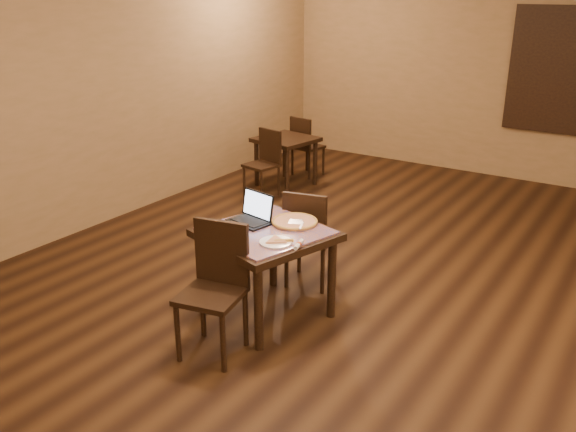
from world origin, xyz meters
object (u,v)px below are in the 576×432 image
Objects in this scene: pizza_pan at (295,223)px; other_table_b_chair_far at (305,143)px; tiled_table at (266,242)px; other_table_b at (286,146)px; laptop at (253,214)px; other_table_b_chair_near at (265,159)px; chair_main_near at (216,281)px; chair_main_far at (308,233)px.

other_table_b_chair_far reaches higher than pizza_pan.
pizza_pan reaches higher than tiled_table.
other_table_b is at bearing 137.08° from tiled_table.
laptop is 0.44× the size of other_table_b_chair_near.
other_table_b is (-1.81, 3.67, -0.01)m from chair_main_near.
laptop reaches higher than other_table_b.
other_table_b_chair_far is (-1.84, 3.56, -0.17)m from tiled_table.
chair_main_far is 1.13× the size of other_table_b.
pizza_pan reaches higher than other_table_b.
chair_main_far is at bearing 76.58° from chair_main_near.
other_table_b_chair_far is at bearing 100.60° from other_table_b.
chair_main_far is (0.04, 1.24, -0.04)m from chair_main_near.
other_table_b_chair_near is 1.00× the size of other_table_b_chair_far.
laptop is 3.84m from other_table_b_chair_far.
pizza_pan is (0.10, -0.38, 0.25)m from chair_main_far.
chair_main_near reaches higher than other_table_b_chair_far.
chair_main_far reaches higher than tiled_table.
other_table_b_chair_near is at bearing 141.64° from tiled_table.
other_table_b_chair_far reaches higher than tiled_table.
other_table_b is (-1.63, 2.95, -0.27)m from laptop.
other_table_b is 0.51m from other_table_b_chair_far.
pizza_pan is 0.44× the size of other_table_b.
tiled_table is at bearing 126.60° from other_table_b_chair_far.
chair_main_far is 3.47m from other_table_b_chair_far.
other_table_b is at bearing 100.60° from other_table_b_chair_near.
tiled_table is 1.32× the size of other_table_b_chair_near.
pizza_pan is (0.14, 0.85, 0.20)m from chair_main_near.
other_table_b is (-1.83, 3.05, -0.11)m from tiled_table.
tiled_table is 0.28m from laptop.
tiled_table is at bearing -49.84° from other_table_b.
laptop is (-0.20, 0.10, 0.16)m from tiled_table.
pizza_pan is at bearing 69.06° from chair_main_near.
chair_main_far reaches higher than other_table_b.
other_table_b_chair_near is at bearing 134.19° from laptop.
tiled_table is 0.64m from chair_main_far.
other_table_b is 0.95× the size of other_table_b_chair_near.
laptop is at bearing -47.27° from other_table_b_chair_near.
other_table_b_chair_far is at bearing 101.85° from chair_main_near.
chair_main_near is (-0.02, -0.61, -0.10)m from tiled_table.
other_table_b is at bearing 124.73° from pizza_pan.
chair_main_far is at bearing 104.51° from tiled_table.
other_table_b_chair_near reaches higher than pizza_pan.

